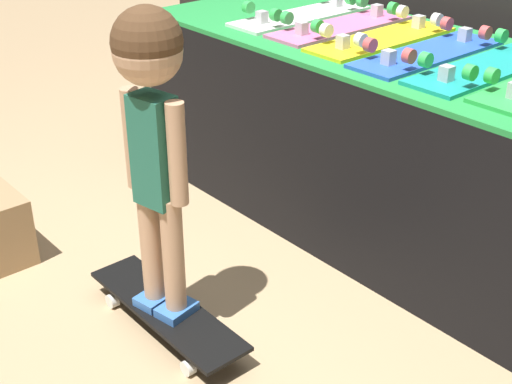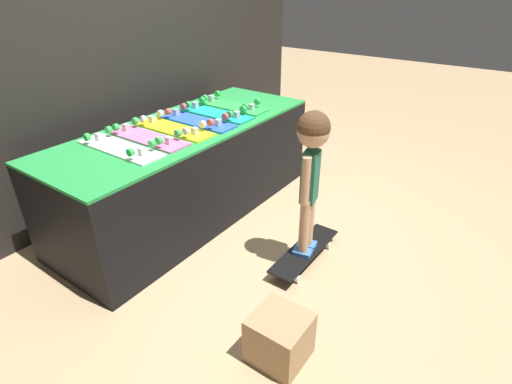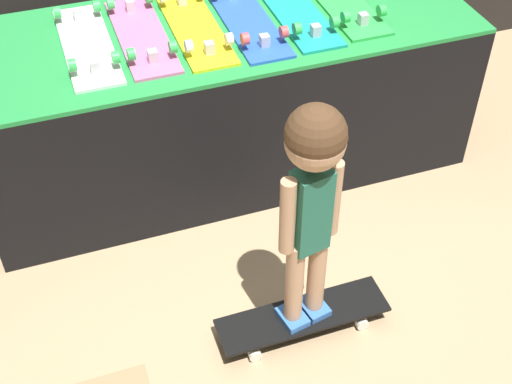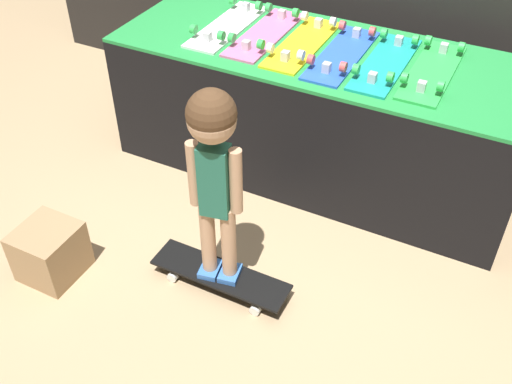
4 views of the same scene
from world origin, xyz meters
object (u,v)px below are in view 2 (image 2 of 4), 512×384
object	(u,v)px
skateboard_yellow_on_rack	(173,128)
skateboard_on_floor	(305,252)
skateboard_pink_on_rack	(147,137)
child	(311,158)
skateboard_blue_on_rack	(197,120)
skateboard_white_on_rack	(120,147)
skateboard_teal_on_rack	(215,112)
storage_box	(279,337)
skateboard_green_on_rack	(231,105)

from	to	relation	value
skateboard_yellow_on_rack	skateboard_on_floor	size ratio (longest dim) A/B	0.98
skateboard_pink_on_rack	child	size ratio (longest dim) A/B	0.67
skateboard_blue_on_rack	skateboard_yellow_on_rack	bearing A→B (deg)	174.90
skateboard_white_on_rack	skateboard_teal_on_rack	bearing A→B (deg)	-1.64
skateboard_teal_on_rack	child	bearing A→B (deg)	-108.90
skateboard_teal_on_rack	skateboard_on_floor	size ratio (longest dim) A/B	0.98
skateboard_white_on_rack	skateboard_on_floor	size ratio (longest dim) A/B	0.98
skateboard_teal_on_rack	storage_box	xyz separation A→B (m)	(-1.20, -1.43, -0.66)
skateboard_blue_on_rack	skateboard_green_on_rack	size ratio (longest dim) A/B	1.00
skateboard_blue_on_rack	storage_box	size ratio (longest dim) A/B	2.38
skateboard_green_on_rack	skateboard_on_floor	xyz separation A→B (m)	(-0.63, -1.16, -0.73)
skateboard_yellow_on_rack	skateboard_on_floor	world-z (taller)	skateboard_yellow_on_rack
skateboard_pink_on_rack	skateboard_blue_on_rack	distance (m)	0.48
skateboard_white_on_rack	skateboard_pink_on_rack	size ratio (longest dim) A/B	1.00
skateboard_pink_on_rack	child	world-z (taller)	child
storage_box	skateboard_green_on_rack	bearing A→B (deg)	45.34
skateboard_pink_on_rack	skateboard_on_floor	world-z (taller)	skateboard_pink_on_rack
skateboard_teal_on_rack	skateboard_yellow_on_rack	bearing A→B (deg)	178.35
skateboard_pink_on_rack	skateboard_teal_on_rack	xyz separation A→B (m)	(0.72, -0.03, 0.00)
skateboard_pink_on_rack	skateboard_yellow_on_rack	world-z (taller)	same
storage_box	skateboard_on_floor	bearing A→B (deg)	20.21
skateboard_yellow_on_rack	skateboard_teal_on_rack	bearing A→B (deg)	-1.65
skateboard_yellow_on_rack	skateboard_teal_on_rack	size ratio (longest dim) A/B	1.00
skateboard_yellow_on_rack	child	xyz separation A→B (m)	(0.09, -1.15, 0.01)
skateboard_white_on_rack	skateboard_teal_on_rack	size ratio (longest dim) A/B	1.00
skateboard_pink_on_rack	storage_box	xyz separation A→B (m)	(-0.48, -1.46, -0.66)
skateboard_white_on_rack	skateboard_yellow_on_rack	world-z (taller)	same
skateboard_white_on_rack	child	size ratio (longest dim) A/B	0.67
skateboard_blue_on_rack	storage_box	distance (m)	1.84
child	skateboard_on_floor	bearing A→B (deg)	-102.71
skateboard_blue_on_rack	skateboard_green_on_rack	world-z (taller)	same
skateboard_yellow_on_rack	child	size ratio (longest dim) A/B	0.67
skateboard_white_on_rack	skateboard_teal_on_rack	world-z (taller)	same
skateboard_green_on_rack	child	size ratio (longest dim) A/B	0.67
storage_box	skateboard_yellow_on_rack	bearing A→B (deg)	63.64
skateboard_white_on_rack	skateboard_yellow_on_rack	xyz separation A→B (m)	(0.48, -0.01, 0.00)
skateboard_pink_on_rack	storage_box	distance (m)	1.68
skateboard_blue_on_rack	skateboard_teal_on_rack	size ratio (longest dim) A/B	1.00
skateboard_white_on_rack	storage_box	world-z (taller)	skateboard_white_on_rack
skateboard_yellow_on_rack	child	bearing A→B (deg)	-85.34
skateboard_pink_on_rack	skateboard_green_on_rack	bearing A→B (deg)	-0.37
skateboard_yellow_on_rack	skateboard_blue_on_rack	xyz separation A→B (m)	(0.24, -0.02, 0.00)
skateboard_on_floor	child	size ratio (longest dim) A/B	0.69
skateboard_pink_on_rack	skateboard_on_floor	size ratio (longest dim) A/B	0.98
skateboard_white_on_rack	skateboard_pink_on_rack	xyz separation A→B (m)	(0.24, 0.00, 0.00)
skateboard_pink_on_rack	skateboard_green_on_rack	size ratio (longest dim) A/B	1.00
skateboard_yellow_on_rack	skateboard_white_on_rack	bearing A→B (deg)	178.37
skateboard_white_on_rack	skateboard_on_floor	xyz separation A→B (m)	(0.58, -1.16, -0.73)
skateboard_teal_on_rack	skateboard_on_floor	world-z (taller)	skateboard_teal_on_rack
skateboard_on_floor	skateboard_blue_on_rack	bearing A→B (deg)	82.55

